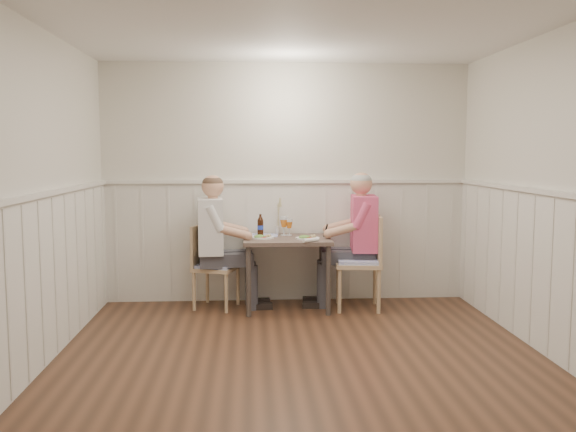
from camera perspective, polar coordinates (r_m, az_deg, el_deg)
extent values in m
plane|color=#422A1C|center=(4.74, 1.51, -14.23)|extent=(4.50, 4.50, 0.00)
cube|color=silver|center=(6.70, -0.15, 3.10)|extent=(4.00, 0.04, 2.60)
cube|color=silver|center=(2.24, 6.67, -2.74)|extent=(4.00, 0.04, 2.60)
cube|color=silver|center=(4.73, -23.38, 1.39)|extent=(0.04, 4.50, 2.60)
cube|color=silver|center=(5.05, 24.80, 1.59)|extent=(0.04, 4.50, 2.60)
cube|color=white|center=(4.55, 1.61, 18.06)|extent=(4.00, 4.50, 0.02)
cube|color=beige|center=(6.75, -0.14, -2.43)|extent=(3.98, 0.03, 1.30)
cube|color=beige|center=(4.81, -22.89, -6.35)|extent=(0.03, 4.48, 1.30)
cube|color=beige|center=(5.13, 24.33, -5.67)|extent=(0.03, 4.48, 1.30)
cube|color=silver|center=(6.67, -0.14, 3.26)|extent=(3.98, 0.06, 0.04)
cube|color=silver|center=(4.71, -23.05, 1.64)|extent=(0.06, 4.48, 0.04)
cube|color=silver|center=(5.03, 24.51, 1.82)|extent=(0.06, 4.48, 0.04)
cube|color=brown|center=(6.35, -0.11, -2.24)|extent=(0.90, 0.70, 0.04)
cylinder|color=#3F3833|center=(6.11, -3.71, -6.15)|extent=(0.05, 0.05, 0.71)
cylinder|color=#3F3833|center=(6.70, -3.70, -5.07)|extent=(0.05, 0.05, 0.71)
cylinder|color=#3F3833|center=(6.16, 3.80, -6.05)|extent=(0.05, 0.05, 0.71)
cylinder|color=#3F3833|center=(6.74, 3.14, -4.99)|extent=(0.05, 0.05, 0.71)
cube|color=tan|center=(6.43, 6.57, -4.47)|extent=(0.51, 0.51, 0.04)
cube|color=#5566C5|center=(6.42, 6.57, -4.13)|extent=(0.46, 0.46, 0.03)
cube|color=tan|center=(6.40, 8.48, -2.13)|extent=(0.08, 0.47, 0.49)
cylinder|color=tan|center=(6.30, 8.49, -7.02)|extent=(0.04, 0.04, 0.45)
cylinder|color=tan|center=(6.27, 4.84, -7.04)|extent=(0.04, 0.04, 0.45)
cylinder|color=tan|center=(6.69, 8.14, -6.26)|extent=(0.04, 0.04, 0.45)
cylinder|color=tan|center=(6.66, 4.70, -6.27)|extent=(0.04, 0.04, 0.45)
cube|color=tan|center=(6.48, -6.74, -4.86)|extent=(0.52, 0.52, 0.04)
cube|color=#5566C5|center=(6.47, -6.74, -4.56)|extent=(0.47, 0.47, 0.03)
cube|color=tan|center=(6.51, -8.30, -2.71)|extent=(0.16, 0.40, 0.43)
cylinder|color=tan|center=(6.75, -7.56, -6.35)|extent=(0.04, 0.04, 0.40)
cylinder|color=tan|center=(6.62, -4.70, -6.56)|extent=(0.04, 0.04, 0.40)
cylinder|color=tan|center=(6.43, -8.78, -6.99)|extent=(0.04, 0.04, 0.40)
cylinder|color=tan|center=(6.30, -5.80, -7.22)|extent=(0.04, 0.04, 0.40)
cube|color=#3F3F47|center=(6.59, 6.84, -6.33)|extent=(0.50, 0.47, 0.48)
cube|color=#3F3F47|center=(6.51, 5.02, -3.75)|extent=(0.48, 0.42, 0.14)
cube|color=#E2497B|center=(6.48, 6.92, -0.66)|extent=(0.30, 0.49, 0.58)
sphere|color=tan|center=(6.44, 6.96, 3.03)|extent=(0.23, 0.23, 0.23)
sphere|color=#A5A5A0|center=(6.44, 6.97, 3.32)|extent=(0.22, 0.22, 0.22)
cube|color=black|center=(6.46, 3.55, -0.60)|extent=(0.02, 0.08, 0.14)
cube|color=#3F3F47|center=(6.47, -7.03, -6.59)|extent=(0.49, 0.46, 0.47)
cube|color=#3F3F47|center=(6.42, -5.21, -3.97)|extent=(0.47, 0.41, 0.14)
cube|color=white|center=(6.36, -7.11, -0.92)|extent=(0.29, 0.48, 0.57)
sphere|color=tan|center=(6.33, -7.16, 2.78)|extent=(0.23, 0.23, 0.23)
sphere|color=#4C3828|center=(6.32, -7.16, 3.06)|extent=(0.22, 0.22, 0.22)
cylinder|color=white|center=(6.26, 1.86, -2.09)|extent=(0.25, 0.25, 0.02)
ellipsoid|color=#3F722D|center=(6.23, 1.55, -1.85)|extent=(0.12, 0.10, 0.05)
sphere|color=tan|center=(6.28, 2.35, -1.85)|extent=(0.03, 0.03, 0.03)
cube|color=brown|center=(6.32, 1.97, -1.90)|extent=(0.07, 0.05, 0.01)
cylinder|color=white|center=(6.32, 2.43, -1.82)|extent=(0.05, 0.05, 0.03)
cylinder|color=white|center=(6.31, -2.38, -2.03)|extent=(0.23, 0.23, 0.02)
ellipsoid|color=#3F722D|center=(6.28, -2.69, -1.80)|extent=(0.11, 0.10, 0.04)
sphere|color=tan|center=(6.32, -1.91, -1.81)|extent=(0.03, 0.03, 0.03)
cylinder|color=silver|center=(6.53, 0.12, -1.79)|extent=(0.06, 0.06, 0.01)
cylinder|color=silver|center=(6.52, 0.12, -1.44)|extent=(0.01, 0.01, 0.08)
cone|color=orange|center=(6.52, 0.12, -0.84)|extent=(0.07, 0.07, 0.07)
cylinder|color=silver|center=(6.51, 0.12, -0.41)|extent=(0.07, 0.07, 0.03)
cylinder|color=silver|center=(6.53, -0.39, -1.79)|extent=(0.07, 0.07, 0.01)
cylinder|color=silver|center=(6.52, -0.39, -1.39)|extent=(0.01, 0.01, 0.09)
cone|color=orange|center=(6.51, -0.39, -0.69)|extent=(0.08, 0.08, 0.08)
cylinder|color=silver|center=(6.50, -0.39, -0.19)|extent=(0.08, 0.08, 0.03)
cylinder|color=black|center=(6.51, -2.60, -1.12)|extent=(0.06, 0.06, 0.17)
cone|color=black|center=(6.50, -2.60, -0.21)|extent=(0.06, 0.06, 0.04)
cylinder|color=black|center=(6.49, -2.60, 0.05)|extent=(0.03, 0.03, 0.03)
cylinder|color=#213AB1|center=(6.51, -2.60, -1.07)|extent=(0.07, 0.07, 0.04)
cylinder|color=white|center=(6.05, 2.16, -2.26)|extent=(0.17, 0.14, 0.04)
cylinder|color=silver|center=(6.62, -1.01, -1.34)|extent=(0.05, 0.05, 0.09)
cylinder|color=#C1BA82|center=(6.60, -1.01, -0.02)|extent=(0.03, 0.03, 0.28)
cone|color=#C1BA82|center=(6.59, -1.02, 1.49)|extent=(0.04, 0.04, 0.10)
cube|color=#5566C5|center=(6.52, -2.41, -1.82)|extent=(0.34, 0.28, 0.01)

